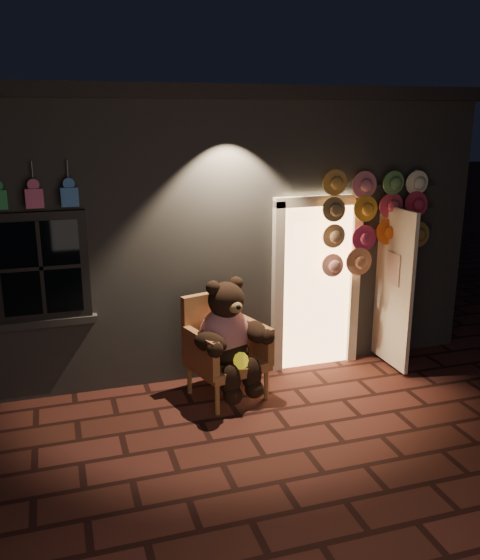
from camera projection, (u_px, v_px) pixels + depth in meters
name	position (u px, v px, depth m)	size (l,w,h in m)	color
ground	(251.00, 435.00, 6.00)	(60.00, 60.00, 0.00)	#51251F
shop_building	(170.00, 208.00, 9.20)	(7.30, 5.95, 3.51)	slate
wicker_armchair	(223.00, 346.00, 6.76)	(0.96, 0.91, 1.17)	#AD8143
teddy_bear	(229.00, 337.00, 6.59)	(0.92, 0.83, 1.32)	#AC1222
hat_rack	(375.00, 218.00, 7.25)	(1.56, 0.22, 2.50)	#59595E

